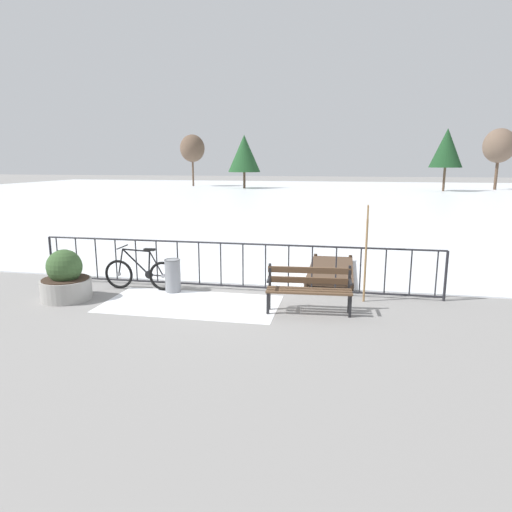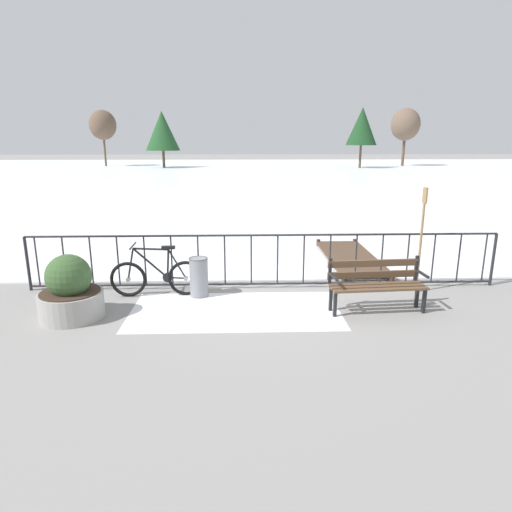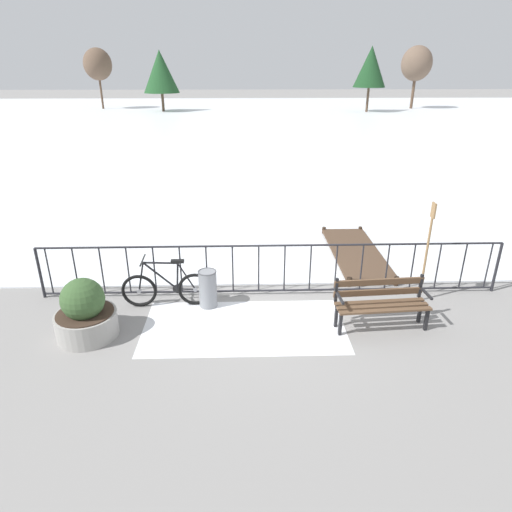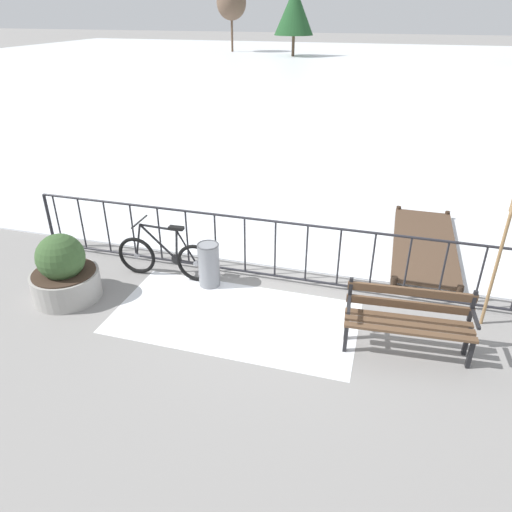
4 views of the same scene
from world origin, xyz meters
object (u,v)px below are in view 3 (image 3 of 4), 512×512
at_px(oar_upright, 428,247).
at_px(bicycle_near_railing, 167,288).
at_px(park_bench, 381,300).
at_px(trash_bin, 208,288).
at_px(planter_with_shrub, 85,313).

bearing_deg(oar_upright, bicycle_near_railing, -179.41).
relative_size(park_bench, trash_bin, 2.23).
xyz_separation_m(planter_with_shrub, oar_upright, (6.08, 1.04, 0.71)).
distance_m(bicycle_near_railing, park_bench, 3.90).
bearing_deg(park_bench, trash_bin, 165.55).
bearing_deg(planter_with_shrub, park_bench, 1.95).
bearing_deg(bicycle_near_railing, planter_with_shrub, -140.75).
height_order(bicycle_near_railing, planter_with_shrub, planter_with_shrub).
distance_m(park_bench, planter_with_shrub, 5.02).
xyz_separation_m(park_bench, oar_upright, (1.06, 0.87, 0.63)).
distance_m(bicycle_near_railing, trash_bin, 0.77).
xyz_separation_m(planter_with_shrub, trash_bin, (1.98, 0.96, -0.06)).
xyz_separation_m(bicycle_near_railing, trash_bin, (0.77, -0.04, 0.00)).
bearing_deg(oar_upright, planter_with_shrub, -170.28).
relative_size(bicycle_near_railing, planter_with_shrub, 1.62).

